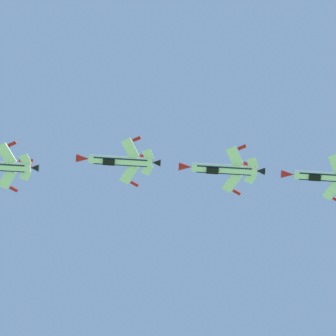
% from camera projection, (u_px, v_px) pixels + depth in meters
% --- Properties ---
extents(fighter_jet_right_wing, '(14.35, 11.32, 4.36)m').
position_uv_depth(fighter_jet_right_wing, '(119.00, 161.00, 154.27)').
color(fighter_jet_right_wing, white).
extents(fighter_jet_left_outer, '(14.35, 11.31, 4.38)m').
position_uv_depth(fighter_jet_left_outer, '(222.00, 169.00, 150.87)').
color(fighter_jet_left_outer, white).
extents(fighter_jet_right_outer, '(14.35, 11.33, 4.34)m').
position_uv_depth(fighter_jet_right_outer, '(324.00, 176.00, 154.83)').
color(fighter_jet_right_outer, white).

